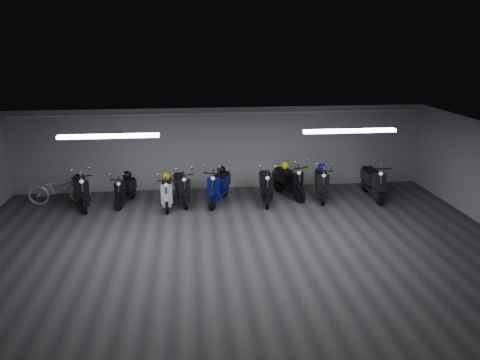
{
  "coord_description": "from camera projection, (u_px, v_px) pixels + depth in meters",
  "views": [
    {
      "loc": [
        -1.02,
        -9.97,
        4.99
      ],
      "look_at": [
        0.35,
        2.5,
        1.05
      ],
      "focal_mm": 33.84,
      "sensor_mm": 36.0,
      "label": 1
    }
  ],
  "objects": [
    {
      "name": "scooter_9",
      "position": [
        374.0,
        177.0,
        14.56
      ],
      "size": [
        0.71,
        1.98,
        1.46
      ],
      "primitive_type": null,
      "rotation": [
        0.0,
        0.0,
        -0.03
      ],
      "color": "black",
      "rests_on": "floor"
    },
    {
      "name": "ceiling",
      "position": [
        237.0,
        139.0,
        10.22
      ],
      "size": [
        14.0,
        10.0,
        0.01
      ],
      "primitive_type": "cube",
      "color": "gray",
      "rests_on": "ground"
    },
    {
      "name": "helmet_2",
      "position": [
        285.0,
        166.0,
        14.82
      ],
      "size": [
        0.26,
        0.26,
        0.26
      ],
      "primitive_type": "sphere",
      "color": "yellow",
      "rests_on": "scooter_7"
    },
    {
      "name": "back_wall",
      "position": [
        222.0,
        149.0,
        15.39
      ],
      "size": [
        14.0,
        0.01,
        2.8
      ],
      "primitive_type": "cube",
      "color": "#9A9A9C",
      "rests_on": "ground"
    },
    {
      "name": "helmet_4",
      "position": [
        166.0,
        177.0,
        13.96
      ],
      "size": [
        0.26,
        0.26,
        0.26
      ],
      "primitive_type": "sphere",
      "color": "#EDA10D",
      "rests_on": "scooter_2"
    },
    {
      "name": "helmet_1",
      "position": [
        127.0,
        175.0,
        14.19
      ],
      "size": [
        0.29,
        0.29,
        0.29
      ],
      "primitive_type": "sphere",
      "color": "black",
      "rests_on": "scooter_1"
    },
    {
      "name": "scooter_7",
      "position": [
        289.0,
        176.0,
        14.69
      ],
      "size": [
        1.28,
        1.99,
        1.41
      ],
      "primitive_type": null,
      "rotation": [
        0.0,
        0.0,
        0.37
      ],
      "color": "black",
      "rests_on": "floor"
    },
    {
      "name": "scooter_1",
      "position": [
        125.0,
        186.0,
        14.07
      ],
      "size": [
        0.91,
        1.67,
        1.18
      ],
      "primitive_type": null,
      "rotation": [
        0.0,
        0.0,
        -0.25
      ],
      "color": "black",
      "rests_on": "floor"
    },
    {
      "name": "scooter_3",
      "position": [
        182.0,
        183.0,
        14.15
      ],
      "size": [
        0.92,
        1.89,
        1.35
      ],
      "primitive_type": null,
      "rotation": [
        0.0,
        0.0,
        0.18
      ],
      "color": "black",
      "rests_on": "floor"
    },
    {
      "name": "scooter_2",
      "position": [
        167.0,
        187.0,
        13.82
      ],
      "size": [
        0.61,
        1.71,
        1.26
      ],
      "primitive_type": null,
      "rotation": [
        0.0,
        0.0,
        0.03
      ],
      "color": "silver",
      "rests_on": "floor"
    },
    {
      "name": "scooter_4",
      "position": [
        219.0,
        181.0,
        14.14
      ],
      "size": [
        1.3,
        2.01,
        1.42
      ],
      "primitive_type": null,
      "rotation": [
        0.0,
        0.0,
        -0.38
      ],
      "color": "#0B0F62",
      "rests_on": "floor"
    },
    {
      "name": "scooter_0",
      "position": [
        80.0,
        185.0,
        13.79
      ],
      "size": [
        1.22,
        2.03,
        1.43
      ],
      "primitive_type": null,
      "rotation": [
        0.0,
        0.0,
        0.32
      ],
      "color": "black",
      "rests_on": "floor"
    },
    {
      "name": "fluor_strip_left",
      "position": [
        109.0,
        136.0,
        10.87
      ],
      "size": [
        2.4,
        0.18,
        0.08
      ],
      "primitive_type": "cube",
      "color": "white",
      "rests_on": "ceiling"
    },
    {
      "name": "conduit",
      "position": [
        222.0,
        113.0,
        14.94
      ],
      "size": [
        13.6,
        0.05,
        0.05
      ],
      "primitive_type": "cylinder",
      "rotation": [
        0.0,
        1.57,
        0.0
      ],
      "color": "white",
      "rests_on": "back_wall"
    },
    {
      "name": "front_wall",
      "position": [
        276.0,
        326.0,
        5.89
      ],
      "size": [
        14.0,
        0.01,
        2.8
      ],
      "primitive_type": "cube",
      "color": "#9A9A9C",
      "rests_on": "ground"
    },
    {
      "name": "bicycle",
      "position": [
        59.0,
        186.0,
        14.09
      ],
      "size": [
        1.88,
        0.75,
        1.2
      ],
      "primitive_type": "imported",
      "rotation": [
        0.0,
        0.0,
        1.62
      ],
      "color": "silver",
      "rests_on": "floor"
    },
    {
      "name": "scooter_8",
      "position": [
        322.0,
        178.0,
        14.54
      ],
      "size": [
        0.94,
        1.92,
        1.37
      ],
      "primitive_type": null,
      "rotation": [
        0.0,
        0.0,
        -0.19
      ],
      "color": "black",
      "rests_on": "floor"
    },
    {
      "name": "helmet_3",
      "position": [
        221.0,
        170.0,
        14.3
      ],
      "size": [
        0.28,
        0.28,
        0.28
      ],
      "primitive_type": "sphere",
      "color": "black",
      "rests_on": "scooter_4"
    },
    {
      "name": "fluor_strip_right",
      "position": [
        350.0,
        131.0,
        11.5
      ],
      "size": [
        2.4,
        0.18,
        0.08
      ],
      "primitive_type": "cube",
      "color": "white",
      "rests_on": "ceiling"
    },
    {
      "name": "scooter_5",
      "position": [
        266.0,
        181.0,
        14.25
      ],
      "size": [
        0.78,
        1.91,
        1.39
      ],
      "primitive_type": null,
      "rotation": [
        0.0,
        0.0,
        -0.09
      ],
      "color": "black",
      "rests_on": "floor"
    },
    {
      "name": "floor",
      "position": [
        237.0,
        252.0,
        11.06
      ],
      "size": [
        14.0,
        10.0,
        0.01
      ],
      "primitive_type": "cube",
      "color": "#343436",
      "rests_on": "ground"
    },
    {
      "name": "helmet_0",
      "position": [
        322.0,
        167.0,
        14.69
      ],
      "size": [
        0.26,
        0.26,
        0.26
      ],
      "primitive_type": "sphere",
      "color": "#110B7A",
      "rests_on": "scooter_8"
    }
  ]
}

